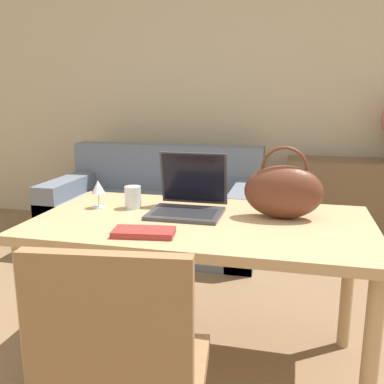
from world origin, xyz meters
The scene contains 10 objects.
wall_back centered at (0.00, 3.10, 1.35)m, with size 10.00×0.06×2.70m.
dining_table centered at (-0.11, 0.79, 0.64)m, with size 1.45×0.80×0.72m.
chair centered at (-0.16, 0.02, 0.50)m, with size 0.49×0.49×0.89m.
couch centered at (-0.83, 2.36, 0.28)m, with size 1.71×0.92×0.82m.
sideboard centered at (0.87, 2.76, 0.36)m, with size 1.30×0.40×0.72m.
laptop centered at (-0.19, 0.91, 0.79)m, with size 0.32×0.31×0.27m.
drinking_glass centered at (-0.47, 0.90, 0.77)m, with size 0.08×0.08×0.11m.
wine_glass centered at (-0.63, 0.87, 0.81)m, with size 0.06×0.06×0.13m.
handbag centered at (0.23, 0.89, 0.84)m, with size 0.34×0.16×0.32m.
book centered at (-0.28, 0.52, 0.73)m, with size 0.25×0.15×0.02m.
Camera 1 is at (0.27, -0.95, 1.25)m, focal length 40.00 mm.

